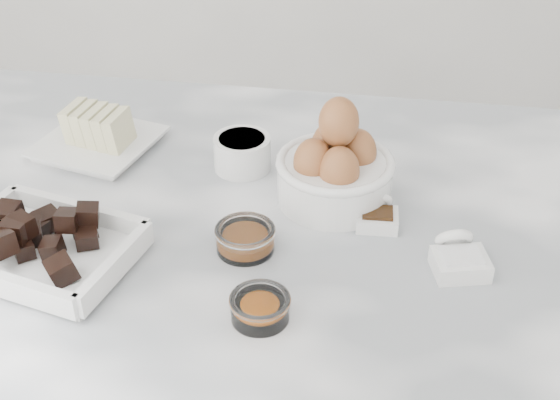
% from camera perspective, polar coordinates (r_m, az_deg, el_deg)
% --- Properties ---
extents(marble_slab, '(1.20, 0.80, 0.04)m').
position_cam_1_polar(marble_slab, '(0.93, -1.51, -3.96)').
color(marble_slab, white).
rests_on(marble_slab, cabinet).
extents(chocolate_dish, '(0.23, 0.20, 0.05)m').
position_cam_1_polar(chocolate_dish, '(0.92, -16.94, -3.15)').
color(chocolate_dish, white).
rests_on(chocolate_dish, marble_slab).
extents(butter_plate, '(0.18, 0.18, 0.06)m').
position_cam_1_polar(butter_plate, '(1.12, -13.39, 4.71)').
color(butter_plate, white).
rests_on(butter_plate, marble_slab).
extents(sugar_ramekin, '(0.08, 0.08, 0.05)m').
position_cam_1_polar(sugar_ramekin, '(1.04, -2.79, 3.57)').
color(sugar_ramekin, white).
rests_on(sugar_ramekin, marble_slab).
extents(egg_bowl, '(0.15, 0.15, 0.14)m').
position_cam_1_polar(egg_bowl, '(0.97, 4.05, 2.35)').
color(egg_bowl, white).
rests_on(egg_bowl, marble_slab).
extents(honey_bowl, '(0.07, 0.07, 0.03)m').
position_cam_1_polar(honey_bowl, '(0.90, -2.56, -2.81)').
color(honey_bowl, white).
rests_on(honey_bowl, marble_slab).
extents(zest_bowl, '(0.06, 0.06, 0.03)m').
position_cam_1_polar(zest_bowl, '(0.81, -1.47, -7.81)').
color(zest_bowl, white).
rests_on(zest_bowl, marble_slab).
extents(vanilla_spoon, '(0.05, 0.06, 0.04)m').
position_cam_1_polar(vanilla_spoon, '(0.95, 7.13, -1.05)').
color(vanilla_spoon, white).
rests_on(vanilla_spoon, marble_slab).
extents(salt_spoon, '(0.07, 0.08, 0.05)m').
position_cam_1_polar(salt_spoon, '(0.90, 12.94, -4.11)').
color(salt_spoon, white).
rests_on(salt_spoon, marble_slab).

